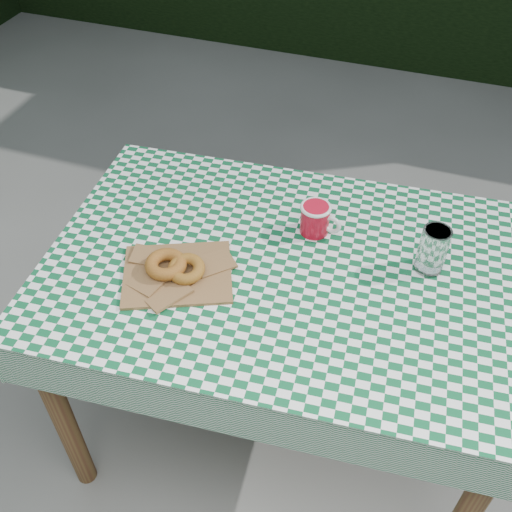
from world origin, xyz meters
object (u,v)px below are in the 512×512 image
(table, at_px, (281,355))
(drinking_glass, at_px, (433,250))
(paper_bag, at_px, (177,273))
(coffee_mug, at_px, (315,219))

(table, xyz_separation_m, drinking_glass, (0.35, 0.11, 0.45))
(drinking_glass, bearing_deg, paper_bag, -158.73)
(table, relative_size, coffee_mug, 7.84)
(table, bearing_deg, coffee_mug, 72.33)
(paper_bag, bearing_deg, coffee_mug, 44.19)
(paper_bag, distance_m, drinking_glass, 0.64)
(table, distance_m, paper_bag, 0.48)
(drinking_glass, bearing_deg, coffee_mug, 172.19)
(paper_bag, distance_m, coffee_mug, 0.40)
(coffee_mug, xyz_separation_m, drinking_glass, (0.31, -0.04, 0.02))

